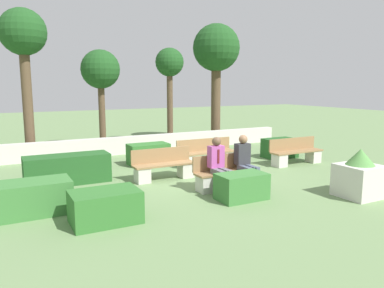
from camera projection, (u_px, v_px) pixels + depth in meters
ground_plane at (200, 178)px, 10.65m from camera, size 60.00×60.00×0.00m
perimeter_wall at (143, 144)px, 14.63m from camera, size 12.58×0.30×0.66m
bench_front at (225, 176)px, 9.49m from camera, size 1.66×0.48×0.86m
bench_left_side at (296, 154)px, 12.42m from camera, size 1.95×0.48×0.86m
bench_right_side at (207, 155)px, 12.25m from camera, size 2.00×0.48×0.86m
bench_back at (164, 168)px, 10.40m from camera, size 1.77×0.48×0.86m
person_seated_man at (219, 162)px, 9.18m from camera, size 0.38×0.64×1.35m
person_seated_woman at (245, 159)px, 9.54m from camera, size 0.38×0.64×1.35m
hedge_block_near_left at (148, 154)px, 12.37m from camera, size 1.33×0.70×0.69m
hedge_block_near_right at (105, 207)px, 7.15m from camera, size 1.29×0.85×0.62m
hedge_block_mid_left at (242, 186)px, 8.60m from camera, size 1.14×0.68×0.61m
hedge_block_mid_right at (30, 198)px, 7.60m from camera, size 1.58×0.84×0.68m
hedge_block_far_left at (68, 169)px, 10.00m from camera, size 2.19×0.78×0.77m
hedge_block_far_right at (280, 148)px, 13.55m from camera, size 1.18×0.74×0.69m
planter_corner_left at (359, 176)px, 8.78m from camera, size 0.90×0.90×1.15m
tree_leftmost at (23, 39)px, 12.78m from camera, size 1.60×1.60×5.20m
tree_center_left at (100, 71)px, 14.89m from camera, size 1.54×1.54×4.00m
tree_center_right at (170, 67)px, 16.20m from camera, size 1.23×1.23×4.20m
tree_rightmost at (216, 51)px, 16.91m from camera, size 2.13×2.13×5.34m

